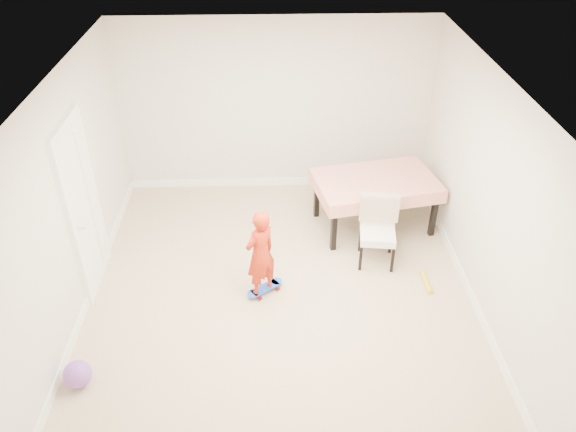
{
  "coord_description": "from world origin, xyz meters",
  "views": [
    {
      "loc": [
        -0.08,
        -5.09,
        4.52
      ],
      "look_at": [
        0.1,
        0.2,
        0.95
      ],
      "focal_mm": 35.0,
      "sensor_mm": 36.0,
      "label": 1
    }
  ],
  "objects_px": {
    "dining_table": "(374,203)",
    "dining_chair": "(378,233)",
    "child": "(260,256)",
    "balloon": "(78,374)",
    "skateboard": "(265,290)"
  },
  "relations": [
    {
      "from": "dining_table",
      "to": "child",
      "type": "bearing_deg",
      "value": -149.52
    },
    {
      "from": "dining_chair",
      "to": "balloon",
      "type": "height_order",
      "value": "dining_chair"
    },
    {
      "from": "dining_chair",
      "to": "balloon",
      "type": "distance_m",
      "value": 3.76
    },
    {
      "from": "dining_table",
      "to": "dining_chair",
      "type": "height_order",
      "value": "dining_chair"
    },
    {
      "from": "child",
      "to": "dining_table",
      "type": "bearing_deg",
      "value": -179.39
    },
    {
      "from": "dining_chair",
      "to": "balloon",
      "type": "relative_size",
      "value": 3.19
    },
    {
      "from": "skateboard",
      "to": "balloon",
      "type": "height_order",
      "value": "balloon"
    },
    {
      "from": "dining_table",
      "to": "balloon",
      "type": "height_order",
      "value": "dining_table"
    },
    {
      "from": "dining_table",
      "to": "balloon",
      "type": "bearing_deg",
      "value": -152.91
    },
    {
      "from": "dining_table",
      "to": "skateboard",
      "type": "bearing_deg",
      "value": -149.29
    },
    {
      "from": "dining_chair",
      "to": "skateboard",
      "type": "height_order",
      "value": "dining_chair"
    },
    {
      "from": "dining_chair",
      "to": "dining_table",
      "type": "bearing_deg",
      "value": 90.9
    },
    {
      "from": "dining_table",
      "to": "skateboard",
      "type": "distance_m",
      "value": 2.05
    },
    {
      "from": "dining_table",
      "to": "dining_chair",
      "type": "bearing_deg",
      "value": -107.74
    },
    {
      "from": "dining_table",
      "to": "dining_chair",
      "type": "xyz_separation_m",
      "value": [
        -0.09,
        -0.81,
        0.07
      ]
    }
  ]
}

